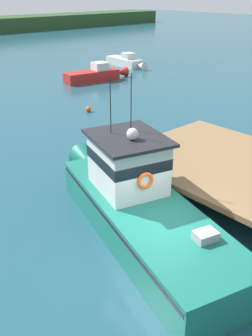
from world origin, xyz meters
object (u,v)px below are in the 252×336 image
object	(u,v)px
mooring_buoy_spare_mooring	(88,109)
moored_boat_far_left	(96,74)
bait_bucket	(160,147)
moored_boat_off_the_point	(126,62)
main_fishing_boat	(137,202)

from	to	relation	value
mooring_buoy_spare_mooring	moored_boat_far_left	bearing A→B (deg)	49.14
bait_bucket	moored_boat_off_the_point	size ratio (longest dim) A/B	0.06
bait_bucket	moored_boat_off_the_point	world-z (taller)	bait_bucket
moored_boat_off_the_point	moored_boat_far_left	xyz separation A→B (m)	(-6.18, -3.09, 0.05)
main_fishing_boat	bait_bucket	size ratio (longest dim) A/B	29.19
main_fishing_boat	mooring_buoy_spare_mooring	world-z (taller)	main_fishing_boat
bait_bucket	mooring_buoy_spare_mooring	bearing A→B (deg)	70.34
bait_bucket	moored_boat_far_left	xyz separation A→B (m)	(9.15, 16.06, -0.86)
moored_boat_far_left	mooring_buoy_spare_mooring	bearing A→B (deg)	-130.86
moored_boat_off_the_point	mooring_buoy_spare_mooring	world-z (taller)	moored_boat_off_the_point
bait_bucket	moored_boat_far_left	world-z (taller)	bait_bucket
bait_bucket	moored_boat_far_left	size ratio (longest dim) A/B	0.06
main_fishing_boat	moored_boat_off_the_point	bearing A→B (deg)	48.84
moored_boat_far_left	mooring_buoy_spare_mooring	xyz separation A→B (m)	(-5.81, -6.72, -0.34)
moored_boat_off_the_point	mooring_buoy_spare_mooring	size ratio (longest dim) A/B	15.72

